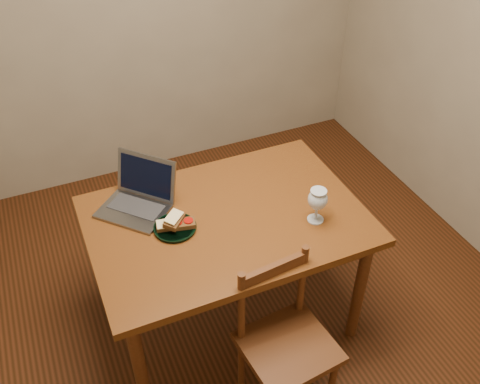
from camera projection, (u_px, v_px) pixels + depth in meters
name	position (u px, v px, depth m)	size (l,w,h in m)	color
floor	(238.00, 315.00, 3.03)	(3.20, 3.20, 0.02)	black
table	(227.00, 231.00, 2.60)	(1.30, 0.90, 0.74)	#4F220D
chair	(286.00, 337.00, 2.36)	(0.42, 0.41, 0.42)	#45250E
plate	(175.00, 228.00, 2.47)	(0.20, 0.20, 0.02)	black
sandwich_cheese	(167.00, 225.00, 2.46)	(0.10, 0.06, 0.03)	#381E0C
sandwich_tomato	(183.00, 223.00, 2.46)	(0.11, 0.06, 0.03)	#381E0C
sandwich_top	(174.00, 220.00, 2.45)	(0.11, 0.07, 0.03)	#381E0C
milk_glass	(317.00, 205.00, 2.47)	(0.09, 0.09, 0.18)	white
laptop	(139.00, 194.00, 2.58)	(0.43, 0.43, 0.23)	slate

